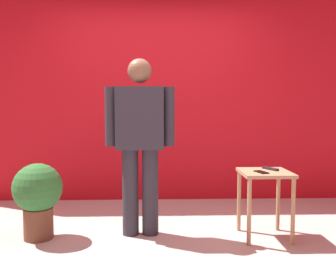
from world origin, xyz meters
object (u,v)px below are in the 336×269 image
(standing_person, at_px, (140,137))
(cell_phone, at_px, (261,172))
(potted_plant, at_px, (38,194))
(side_table, at_px, (265,184))
(tv_remote, at_px, (270,169))

(standing_person, xyz_separation_m, cell_phone, (1.08, -0.20, -0.29))
(cell_phone, bearing_deg, potted_plant, 159.12)
(potted_plant, bearing_deg, standing_person, 5.17)
(side_table, height_order, tv_remote, tv_remote)
(cell_phone, distance_m, tv_remote, 0.19)
(cell_phone, xyz_separation_m, tv_remote, (0.13, 0.14, 0.01))
(tv_remote, relative_size, potted_plant, 0.25)
(tv_remote, bearing_deg, side_table, -163.60)
(side_table, distance_m, potted_plant, 2.06)
(side_table, height_order, cell_phone, cell_phone)
(tv_remote, bearing_deg, potted_plant, 151.52)
(cell_phone, height_order, potted_plant, potted_plant)
(cell_phone, relative_size, tv_remote, 0.85)
(side_table, distance_m, cell_phone, 0.16)
(side_table, bearing_deg, cell_phone, -127.75)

